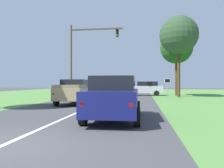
{
  "coord_description": "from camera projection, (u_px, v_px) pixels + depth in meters",
  "views": [
    {
      "loc": [
        3.6,
        -5.09,
        1.6
      ],
      "look_at": [
        0.32,
        17.83,
        1.54
      ],
      "focal_mm": 35.29,
      "sensor_mm": 36.0,
      "label": 1
    }
  ],
  "objects": [
    {
      "name": "oak_tree_right",
      "position": [
        176.0,
        48.0,
        29.03
      ],
      "size": [
        4.25,
        4.25,
        8.48
      ],
      "color": "#4C351E",
      "rests_on": "ground_plane"
    },
    {
      "name": "extra_tree_1",
      "position": [
        179.0,
        35.0,
        25.7
      ],
      "size": [
        4.47,
        4.47,
        9.51
      ],
      "color": "#4C351E",
      "rests_on": "ground_plane"
    },
    {
      "name": "crossing_suv_far",
      "position": [
        146.0,
        88.0,
        29.41
      ],
      "size": [
        4.44,
        2.14,
        1.85
      ],
      "color": "silver",
      "rests_on": "ground_plane"
    },
    {
      "name": "pickup_truck_lead",
      "position": [
        76.0,
        91.0,
        17.27
      ],
      "size": [
        2.39,
        5.62,
        1.9
      ],
      "color": "tan",
      "rests_on": "ground_plane"
    },
    {
      "name": "traffic_light",
      "position": [
        83.0,
        50.0,
        26.79
      ],
      "size": [
        6.47,
        0.4,
        8.76
      ],
      "color": "brown",
      "rests_on": "ground_plane"
    },
    {
      "name": "keep_moving_sign",
      "position": [
        167.0,
        85.0,
        23.0
      ],
      "size": [
        0.6,
        0.09,
        2.24
      ],
      "color": "gray",
      "rests_on": "ground_plane"
    },
    {
      "name": "lane_centre_stripe",
      "position": [
        15.0,
        140.0,
        6.2
      ],
      "size": [
        0.16,
        41.3,
        0.01
      ],
      "primitive_type": "cube",
      "color": "white",
      "rests_on": "ground_plane"
    },
    {
      "name": "red_suv_near",
      "position": [
        114.0,
        97.0,
        9.79
      ],
      "size": [
        2.35,
        4.88,
        1.91
      ],
      "color": "navy",
      "rests_on": "ground_plane"
    },
    {
      "name": "ground_plane",
      "position": [
        97.0,
        104.0,
        17.09
      ],
      "size": [
        120.0,
        120.0,
        0.0
      ],
      "primitive_type": "plane",
      "color": "#424244"
    }
  ]
}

